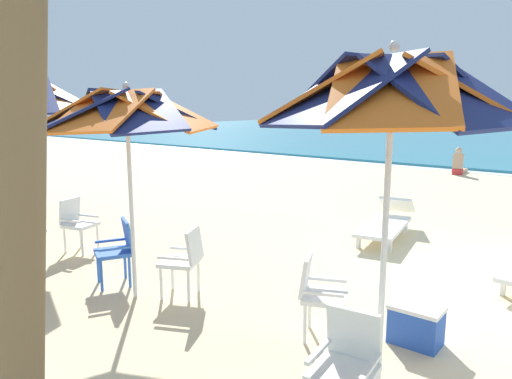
% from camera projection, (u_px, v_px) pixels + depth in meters
% --- Properties ---
extents(beach_umbrella_0, '(2.06, 2.06, 2.83)m').
position_uv_depth(beach_umbrella_0, '(392.00, 96.00, 3.61)').
color(beach_umbrella_0, silver).
rests_on(beach_umbrella_0, ground).
extents(plastic_chair_0, '(0.49, 0.51, 0.87)m').
position_uv_depth(plastic_chair_0, '(347.00, 361.00, 3.50)').
color(plastic_chair_0, white).
rests_on(plastic_chair_0, ground).
extents(plastic_chair_1, '(0.60, 0.58, 0.87)m').
position_uv_depth(plastic_chair_1, '(319.00, 291.00, 4.83)').
color(plastic_chair_1, white).
rests_on(plastic_chair_1, ground).
extents(beach_umbrella_1, '(2.12, 2.12, 2.61)m').
position_uv_depth(beach_umbrella_1, '(127.00, 113.00, 5.52)').
color(beach_umbrella_1, silver).
rests_on(beach_umbrella_1, ground).
extents(plastic_chair_2, '(0.60, 0.61, 0.87)m').
position_uv_depth(plastic_chair_2, '(118.00, 248.00, 6.26)').
color(plastic_chair_2, blue).
rests_on(plastic_chair_2, ground).
extents(plastic_chair_3, '(0.61, 0.59, 0.87)m').
position_uv_depth(plastic_chair_3, '(185.00, 258.00, 5.86)').
color(plastic_chair_3, white).
rests_on(plastic_chair_3, ground).
extents(beach_umbrella_2, '(2.60, 2.60, 2.85)m').
position_uv_depth(beach_umbrella_2, '(15.00, 98.00, 7.46)').
color(beach_umbrella_2, silver).
rests_on(beach_umbrella_2, ground).
extents(plastic_chair_4, '(0.57, 0.54, 0.87)m').
position_uv_depth(plastic_chair_4, '(77.00, 221.00, 7.68)').
color(plastic_chair_4, white).
rests_on(plastic_chair_4, ground).
extents(plastic_chair_5, '(0.63, 0.63, 0.87)m').
position_uv_depth(plastic_chair_5, '(26.00, 209.00, 8.51)').
color(plastic_chair_5, white).
rests_on(plastic_chair_5, ground).
extents(plastic_chair_6, '(0.57, 0.59, 0.87)m').
position_uv_depth(plastic_chair_6, '(21.00, 230.00, 7.11)').
color(plastic_chair_6, white).
rests_on(plastic_chair_6, ground).
extents(sun_lounger_2, '(0.99, 2.22, 0.62)m').
position_uv_depth(sun_lounger_2, '(386.00, 222.00, 8.49)').
color(sun_lounger_2, white).
rests_on(sun_lounger_2, ground).
extents(cooler_box, '(0.50, 0.34, 0.40)m').
position_uv_depth(cooler_box, '(416.00, 325.00, 4.73)').
color(cooler_box, blue).
rests_on(cooler_box, ground).
extents(beachgoer_seated, '(0.30, 0.93, 0.92)m').
position_uv_depth(beachgoer_seated, '(459.00, 166.00, 16.09)').
color(beachgoer_seated, red).
rests_on(beachgoer_seated, ground).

